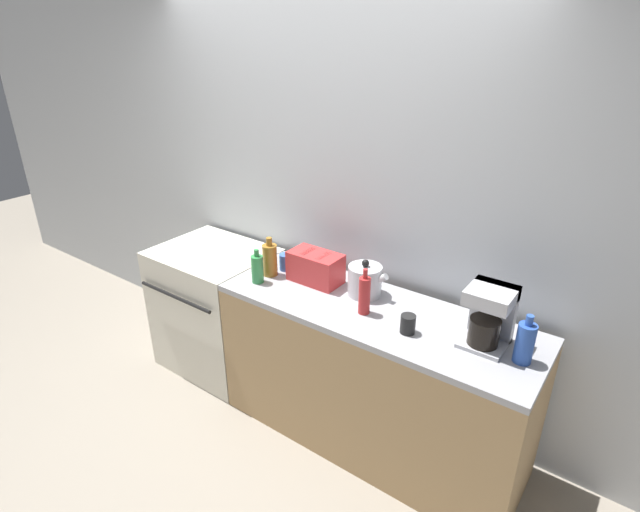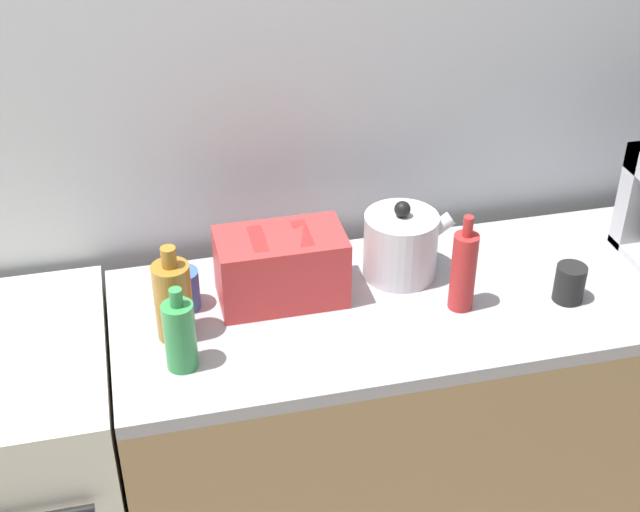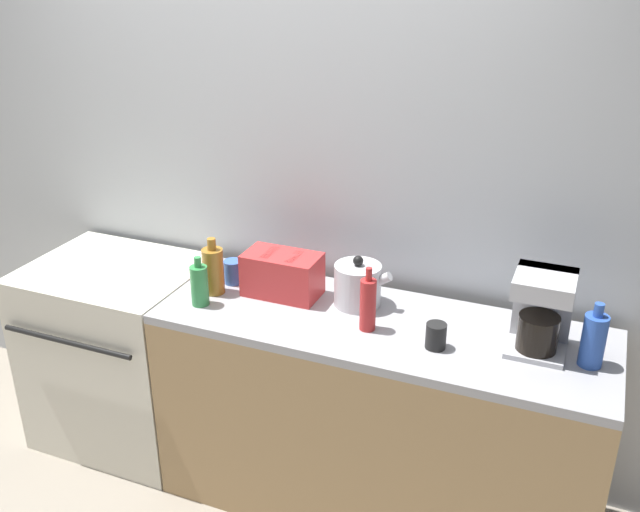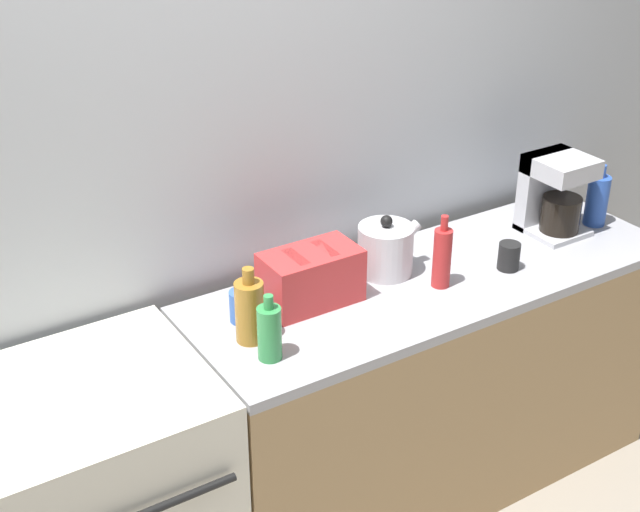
{
  "view_description": "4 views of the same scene",
  "coord_description": "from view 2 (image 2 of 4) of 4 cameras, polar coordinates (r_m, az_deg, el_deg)",
  "views": [
    {
      "loc": [
        1.76,
        -1.76,
        2.31
      ],
      "look_at": [
        0.27,
        0.31,
        1.13
      ],
      "focal_mm": 28.0,
      "sensor_mm": 36.0,
      "label": 1
    },
    {
      "loc": [
        -0.16,
        -1.43,
        2.23
      ],
      "look_at": [
        0.28,
        0.38,
        1.02
      ],
      "focal_mm": 50.0,
      "sensor_mm": 36.0,
      "label": 2
    },
    {
      "loc": [
        1.35,
        -2.04,
        2.29
      ],
      "look_at": [
        0.35,
        0.37,
        1.12
      ],
      "focal_mm": 40.0,
      "sensor_mm": 36.0,
      "label": 3
    },
    {
      "loc": [
        -1.14,
        -1.76,
        2.4
      ],
      "look_at": [
        0.22,
        0.4,
        1.05
      ],
      "focal_mm": 50.0,
      "sensor_mm": 36.0,
      "label": 4
    }
  ],
  "objects": [
    {
      "name": "cup_black",
      "position": [
        2.32,
        15.69,
        -1.69
      ],
      "size": [
        0.08,
        0.08,
        0.1
      ],
      "color": "black",
      "rests_on": "counter_block"
    },
    {
      "name": "wall_back",
      "position": [
        2.33,
        -8.53,
        9.1
      ],
      "size": [
        8.0,
        0.05,
        2.6
      ],
      "color": "silver",
      "rests_on": "ground_plane"
    },
    {
      "name": "bottle_amber",
      "position": [
        2.11,
        -9.37,
        -2.78
      ],
      "size": [
        0.09,
        0.09,
        0.25
      ],
      "color": "#9E6B23",
      "rests_on": "counter_block"
    },
    {
      "name": "kettle",
      "position": [
        2.32,
        5.21,
        0.73
      ],
      "size": [
        0.24,
        0.19,
        0.22
      ],
      "color": "silver",
      "rests_on": "counter_block"
    },
    {
      "name": "cup_blue",
      "position": [
        2.23,
        -8.74,
        -2.12
      ],
      "size": [
        0.08,
        0.08,
        0.1
      ],
      "color": "#3860B2",
      "rests_on": "counter_block"
    },
    {
      "name": "bottle_green",
      "position": [
        2.03,
        -8.95,
        -4.99
      ],
      "size": [
        0.07,
        0.07,
        0.21
      ],
      "color": "#338C47",
      "rests_on": "counter_block"
    },
    {
      "name": "toaster",
      "position": [
        2.22,
        -2.51,
        -0.7
      ],
      "size": [
        0.32,
        0.18,
        0.18
      ],
      "color": "red",
      "rests_on": "counter_block"
    },
    {
      "name": "counter_block",
      "position": [
        2.61,
        8.29,
        -10.35
      ],
      "size": [
        1.79,
        0.61,
        0.91
      ],
      "color": "tan",
      "rests_on": "ground_plane"
    },
    {
      "name": "bottle_red",
      "position": [
        2.2,
        9.17,
        -0.9
      ],
      "size": [
        0.06,
        0.06,
        0.26
      ],
      "color": "#B72828",
      "rests_on": "counter_block"
    }
  ]
}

